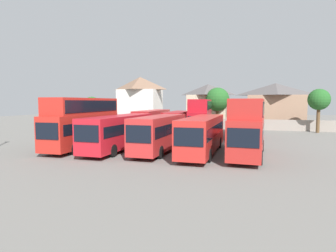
{
  "coord_description": "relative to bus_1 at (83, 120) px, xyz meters",
  "views": [
    {
      "loc": [
        8.3,
        -25.65,
        4.79
      ],
      "look_at": [
        0.0,
        3.0,
        2.24
      ],
      "focal_mm": 30.47,
      "sensor_mm": 36.0,
      "label": 1
    }
  ],
  "objects": [
    {
      "name": "ground",
      "position": [
        8.23,
        17.96,
        -2.9
      ],
      "size": [
        140.0,
        140.0,
        0.0
      ],
      "primitive_type": "plane",
      "color": "slate"
    },
    {
      "name": "depot_boundary_wall",
      "position": [
        8.23,
        24.78,
        -2.0
      ],
      "size": [
        56.0,
        0.5,
        1.8
      ],
      "primitive_type": "cube",
      "color": "gray",
      "rests_on": "ground"
    },
    {
      "name": "bus_1",
      "position": [
        0.0,
        0.0,
        0.0
      ],
      "size": [
        2.75,
        11.14,
        5.16
      ],
      "rotation": [
        0.0,
        0.0,
        -1.55
      ],
      "color": "red",
      "rests_on": "ground"
    },
    {
      "name": "bus_2",
      "position": [
        4.03,
        0.0,
        -0.95
      ],
      "size": [
        2.8,
        11.63,
        3.41
      ],
      "rotation": [
        0.0,
        0.0,
        -1.59
      ],
      "color": "red",
      "rests_on": "ground"
    },
    {
      "name": "bus_3",
      "position": [
        8.26,
        0.13,
        -0.94
      ],
      "size": [
        2.67,
        10.58,
        3.44
      ],
      "rotation": [
        0.0,
        0.0,
        -1.59
      ],
      "color": "red",
      "rests_on": "ground"
    },
    {
      "name": "bus_4",
      "position": [
        12.33,
        0.25,
        -0.96
      ],
      "size": [
        2.7,
        11.86,
        3.39
      ],
      "rotation": [
        0.0,
        0.0,
        -1.58
      ],
      "color": "red",
      "rests_on": "ground"
    },
    {
      "name": "bus_5",
      "position": [
        16.36,
        0.06,
        -0.08
      ],
      "size": [
        3.08,
        10.38,
        5.01
      ],
      "rotation": [
        0.0,
        0.0,
        -1.62
      ],
      "color": "#AD2420",
      "rests_on": "ground"
    },
    {
      "name": "bus_6",
      "position": [
        2.4,
        14.7,
        -0.9
      ],
      "size": [
        2.81,
        11.3,
        3.5
      ],
      "rotation": [
        0.0,
        0.0,
        -1.55
      ],
      "color": "#B32427",
      "rests_on": "ground"
    },
    {
      "name": "bus_7",
      "position": [
        6.45,
        14.46,
        -0.99
      ],
      "size": [
        3.0,
        10.36,
        3.35
      ],
      "rotation": [
        0.0,
        0.0,
        -1.52
      ],
      "color": "#B1141A",
      "rests_on": "ground"
    },
    {
      "name": "bus_8",
      "position": [
        9.62,
        15.05,
        -0.04
      ],
      "size": [
        3.4,
        10.98,
        5.1
      ],
      "rotation": [
        0.0,
        0.0,
        -1.49
      ],
      "color": "red",
      "rests_on": "ground"
    },
    {
      "name": "bus_9",
      "position": [
        15.21,
        14.85,
        -0.94
      ],
      "size": [
        2.67,
        11.89,
        3.44
      ],
      "rotation": [
        0.0,
        0.0,
        -1.58
      ],
      "color": "red",
      "rests_on": "ground"
    },
    {
      "name": "house_terrace_left",
      "position": [
        -5.94,
        30.72,
        2.18
      ],
      "size": [
        8.46,
        6.8,
        9.97
      ],
      "color": "silver",
      "rests_on": "ground"
    },
    {
      "name": "house_terrace_centre",
      "position": [
        8.44,
        30.42,
        1.27
      ],
      "size": [
        7.71,
        6.55,
        8.18
      ],
      "color": "#C6B293",
      "rests_on": "ground"
    },
    {
      "name": "house_terrace_right",
      "position": [
        20.94,
        31.58,
        1.3
      ],
      "size": [
        10.47,
        7.63,
        8.23
      ],
      "color": "#9E7A60",
      "rests_on": "ground"
    },
    {
      "name": "tree_left_of_lot",
      "position": [
        26.57,
        22.78,
        2.13
      ],
      "size": [
        3.26,
        3.26,
        6.76
      ],
      "color": "brown",
      "rests_on": "ground"
    },
    {
      "name": "tree_behind_wall",
      "position": [
        10.65,
        27.28,
        2.28
      ],
      "size": [
        4.32,
        4.32,
        7.38
      ],
      "color": "brown",
      "rests_on": "ground"
    },
    {
      "name": "tree_right_of_lot",
      "position": [
        -12.13,
        21.78,
        1.04
      ],
      "size": [
        3.47,
        3.47,
        5.72
      ],
      "color": "brown",
      "rests_on": "ground"
    }
  ]
}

